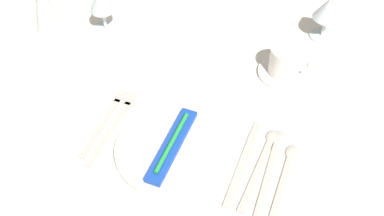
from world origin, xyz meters
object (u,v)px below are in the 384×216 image
(fork_inner, at_px, (105,119))
(spoon_soup, at_px, (263,159))
(dinner_knife, at_px, (243,164))
(wine_glass_left, at_px, (101,0))
(napkin_folded, at_px, (43,4))
(toothbrush_package, at_px, (172,145))
(spoon_dessert, at_px, (272,161))
(fork_outer, at_px, (114,125))
(wine_glass_centre, at_px, (328,10))
(coffee_cup_left, at_px, (286,61))
(spoon_tea, at_px, (286,173))
(dinner_plate, at_px, (172,149))

(fork_inner, height_order, spoon_soup, spoon_soup)
(fork_inner, bearing_deg, dinner_knife, -1.13)
(fork_inner, bearing_deg, wine_glass_left, 117.67)
(wine_glass_left, xyz_separation_m, napkin_folded, (-0.14, -0.06, -0.01))
(toothbrush_package, distance_m, spoon_dessert, 0.22)
(fork_outer, xyz_separation_m, napkin_folded, (-0.33, 0.25, 0.08))
(dinner_knife, height_order, wine_glass_left, wine_glass_left)
(spoon_soup, height_order, wine_glass_centre, wine_glass_centre)
(fork_outer, bearing_deg, toothbrush_package, -8.33)
(coffee_cup_left, bearing_deg, spoon_soup, -85.25)
(dinner_knife, bearing_deg, spoon_tea, 7.25)
(fork_outer, distance_m, coffee_cup_left, 0.45)
(dinner_knife, bearing_deg, dinner_plate, -171.65)
(spoon_soup, relative_size, spoon_tea, 1.12)
(spoon_soup, distance_m, wine_glass_left, 0.60)
(spoon_tea, distance_m, coffee_cup_left, 0.31)
(dinner_plate, height_order, dinner_knife, dinner_plate)
(spoon_soup, xyz_separation_m, coffee_cup_left, (-0.02, 0.28, 0.04))
(toothbrush_package, relative_size, fork_inner, 0.97)
(fork_outer, bearing_deg, spoon_tea, 1.68)
(toothbrush_package, bearing_deg, napkin_folded, 150.68)
(dinner_plate, bearing_deg, fork_outer, 171.67)
(fork_inner, height_order, coffee_cup_left, coffee_cup_left)
(dinner_plate, relative_size, fork_outer, 1.09)
(toothbrush_package, xyz_separation_m, dinner_knife, (0.15, 0.02, -0.02))
(toothbrush_package, bearing_deg, coffee_cup_left, 62.90)
(fork_outer, relative_size, coffee_cup_left, 2.26)
(spoon_dessert, distance_m, spoon_tea, 0.04)
(toothbrush_package, relative_size, coffee_cup_left, 2.05)
(spoon_soup, xyz_separation_m, wine_glass_centre, (0.04, 0.46, 0.09))
(dinner_plate, xyz_separation_m, dinner_knife, (0.15, 0.02, -0.01))
(fork_inner, bearing_deg, dinner_plate, -9.19)
(toothbrush_package, relative_size, wine_glass_centre, 1.67)
(fork_outer, xyz_separation_m, spoon_dessert, (0.36, 0.03, 0.00))
(napkin_folded, bearing_deg, dinner_knife, -21.29)
(wine_glass_centre, xyz_separation_m, wine_glass_left, (-0.57, -0.19, 0.01))
(wine_glass_centre, bearing_deg, napkin_folded, -161.23)
(wine_glass_left, relative_size, napkin_folded, 0.83)
(spoon_soup, height_order, spoon_tea, same)
(spoon_soup, bearing_deg, toothbrush_package, -164.88)
(dinner_plate, height_order, fork_inner, dinner_plate)
(spoon_tea, bearing_deg, wine_glass_centre, 91.92)
(toothbrush_package, relative_size, dinner_knife, 0.88)
(coffee_cup_left, height_order, napkin_folded, napkin_folded)
(spoon_dessert, distance_m, wine_glass_left, 0.62)
(toothbrush_package, distance_m, spoon_tea, 0.25)
(toothbrush_package, distance_m, spoon_soup, 0.20)
(fork_outer, relative_size, fork_inner, 1.07)
(fork_outer, distance_m, fork_inner, 0.03)
(toothbrush_package, bearing_deg, wine_glass_left, 135.87)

